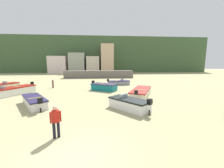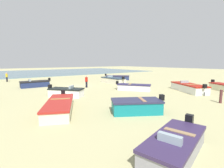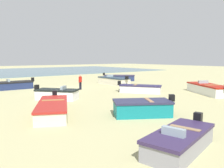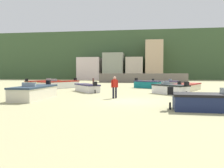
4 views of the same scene
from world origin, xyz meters
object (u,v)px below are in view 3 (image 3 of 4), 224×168
Objects in this scene: boat_white_1 at (140,89)px; boat_navy_8 at (15,85)px; boat_white_2 at (57,94)px; beach_walker_foreground at (80,81)px; boat_teal_0 at (142,108)px; boat_navy_7 at (120,78)px; boat_grey_6 at (180,141)px; boat_white_10 at (208,89)px; boat_cream_5 at (53,108)px; boat_cream_3 at (114,81)px.

boat_white_1 is 1.01× the size of boat_navy_8.
beach_walker_foreground is (-4.45, -3.91, 0.51)m from boat_white_2.
boat_navy_7 is at bearing -4.41° from boat_teal_0.
boat_grey_6 is 0.74× the size of boat_white_10.
boat_teal_0 is 0.93× the size of boat_navy_8.
boat_navy_7 is at bearing 113.42° from boat_white_10.
boat_cream_5 is 13.33m from boat_navy_8.
beach_walker_foreground reaches higher than boat_white_10.
boat_white_1 is 0.81× the size of boat_cream_3.
boat_teal_0 reaches higher than boat_navy_8.
boat_teal_0 reaches higher than boat_white_1.
boat_teal_0 is 0.75× the size of boat_cream_3.
beach_walker_foreground reaches higher than boat_cream_3.
boat_cream_5 is at bearing 81.38° from boat_teal_0.
boat_white_2 is at bearing -46.45° from boat_white_1.
boat_cream_3 reaches higher than boat_white_1.
boat_cream_5 is 1.01× the size of boat_white_10.
boat_cream_3 reaches higher than boat_white_10.
boat_grey_6 is at bearing 15.83° from boat_white_1.
boat_grey_6 is at bearing -178.48° from boat_teal_0.
boat_grey_6 is at bearing -176.98° from boat_navy_8.
boat_navy_7 is (-14.77, -21.22, 0.04)m from boat_grey_6.
beach_walker_foreground is (-2.67, -11.88, 0.49)m from boat_teal_0.
boat_grey_6 is 0.93× the size of boat_navy_7.
boat_cream_3 reaches higher than boat_navy_8.
boat_white_2 is 11.35m from boat_cream_3.
boat_white_2 is at bearing 44.16° from boat_teal_0.
boat_white_10 is (-2.47, 11.28, -0.02)m from boat_cream_3.
boat_white_10 is at bearing -134.98° from boat_navy_8.
boat_teal_0 is 16.95m from boat_navy_8.
boat_cream_3 is (-2.11, -6.83, 0.09)m from boat_white_1.
beach_walker_foreground is (3.51, -5.49, 0.56)m from boat_white_1.
beach_walker_foreground reaches higher than boat_navy_8.
boat_cream_3 is 15.76m from boat_cream_5.
boat_white_1 is 0.76× the size of boat_white_10.
boat_navy_8 reaches higher than boat_cream_5.
boat_cream_5 is 1.26× the size of boat_navy_7.
boat_cream_5 is at bearing -2.81° from boat_grey_6.
boat_teal_0 is 8.16m from boat_white_2.
boat_navy_7 is at bearing 41.37° from boat_cream_3.
boat_cream_3 is 1.26× the size of boat_grey_6.
boat_cream_3 is at bearing -4.61° from boat_navy_7.
boat_white_1 is 7.15m from boat_cream_3.
boat_navy_8 is at bearing -123.80° from boat_white_2.
beach_walker_foreground is (9.50, 4.86, 0.52)m from boat_navy_7.
boat_white_10 is 12.82m from beach_walker_foreground.
boat_cream_5 is at bearing -7.52° from boat_navy_7.
beach_walker_foreground is at bearing 18.93° from boat_teal_0.
boat_teal_0 is at bearing 10.70° from boat_white_1.
boat_white_1 is at bearing -52.32° from boat_grey_6.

